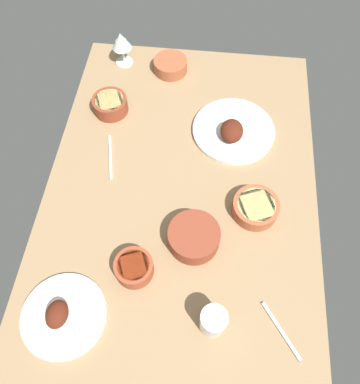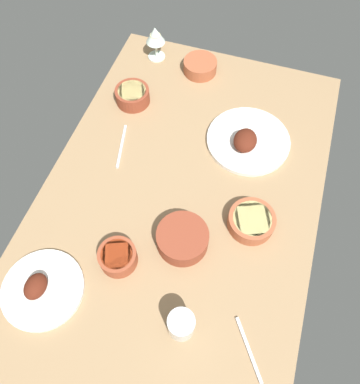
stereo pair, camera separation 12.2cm
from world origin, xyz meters
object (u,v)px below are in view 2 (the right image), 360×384
at_px(plate_center_main, 41,289).
at_px(bowl_onions, 183,238).
at_px(bowl_soup, 200,66).
at_px(bowl_sauce, 118,257).
at_px(water_tumbler, 181,325).
at_px(wine_glass, 155,37).
at_px(fork_loose, 122,146).
at_px(plate_near_viewer, 247,140).
at_px(bowl_potatoes, 251,221).
at_px(bowl_pasta, 133,95).
at_px(spoon_loose, 249,349).

xyz_separation_m(plate_center_main, bowl_onions, (-0.26, 0.34, 0.02)).
bearing_deg(bowl_soup, bowl_sauce, -0.33).
relative_size(plate_center_main, water_tumbler, 2.53).
xyz_separation_m(bowl_soup, wine_glass, (-0.02, -0.19, 0.07)).
relative_size(bowl_sauce, fork_loose, 0.62).
xyz_separation_m(wine_glass, water_tumbler, (0.99, 0.43, -0.05)).
bearing_deg(plate_near_viewer, wine_glass, -125.05).
relative_size(bowl_sauce, bowl_potatoes, 0.78).
xyz_separation_m(plate_center_main, bowl_potatoes, (-0.39, 0.53, 0.01)).
height_order(plate_center_main, wine_glass, wine_glass).
relative_size(bowl_onions, bowl_pasta, 1.23).
xyz_separation_m(bowl_onions, fork_loose, (-0.28, -0.32, -0.03)).
relative_size(plate_center_main, bowl_sauce, 2.09).
xyz_separation_m(plate_center_main, bowl_soup, (-0.99, 0.18, 0.01)).
bearing_deg(bowl_pasta, wine_glass, 179.32).
bearing_deg(fork_loose, bowl_sauce, -171.63).
xyz_separation_m(bowl_pasta, fork_loose, (0.21, 0.04, -0.03)).
relative_size(plate_near_viewer, bowl_potatoes, 2.03).
height_order(plate_center_main, bowl_pasta, plate_center_main).
bearing_deg(bowl_onions, plate_near_viewer, 166.55).
height_order(bowl_potatoes, fork_loose, bowl_potatoes).
bearing_deg(plate_near_viewer, fork_loose, -70.11).
distance_m(bowl_onions, fork_loose, 0.42).
bearing_deg(plate_near_viewer, bowl_potatoes, 14.80).
height_order(wine_glass, fork_loose, wine_glass).
xyz_separation_m(bowl_onions, water_tumbler, (0.24, 0.07, 0.01)).
xyz_separation_m(plate_center_main, water_tumbler, (-0.02, 0.41, 0.03)).
relative_size(bowl_soup, spoon_loose, 0.77).
height_order(bowl_pasta, water_tumbler, water_tumbler).
height_order(bowl_onions, spoon_loose, bowl_onions).
relative_size(plate_near_viewer, plate_center_main, 1.25).
bearing_deg(bowl_soup, plate_near_viewer, 41.60).
relative_size(bowl_pasta, wine_glass, 0.92).
relative_size(bowl_potatoes, fork_loose, 0.79).
distance_m(bowl_soup, water_tumbler, 1.00).
height_order(bowl_pasta, bowl_soup, bowl_pasta).
bearing_deg(wine_glass, spoon_loose, 31.85).
height_order(plate_center_main, bowl_potatoes, plate_center_main).
distance_m(plate_center_main, wine_glass, 1.02).
relative_size(bowl_potatoes, wine_glass, 1.05).
distance_m(bowl_sauce, bowl_potatoes, 0.42).
bearing_deg(bowl_sauce, bowl_pasta, -162.43).
bearing_deg(bowl_sauce, bowl_potatoes, 124.19).
height_order(wine_glass, water_tumbler, wine_glass).
height_order(plate_near_viewer, fork_loose, plate_near_viewer).
relative_size(bowl_pasta, fork_loose, 0.69).
height_order(bowl_sauce, bowl_potatoes, bowl_sauce).
xyz_separation_m(bowl_sauce, bowl_soup, (-0.84, 0.00, -0.00)).
distance_m(bowl_sauce, wine_glass, 0.89).
xyz_separation_m(plate_center_main, fork_loose, (-0.54, 0.02, -0.01)).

